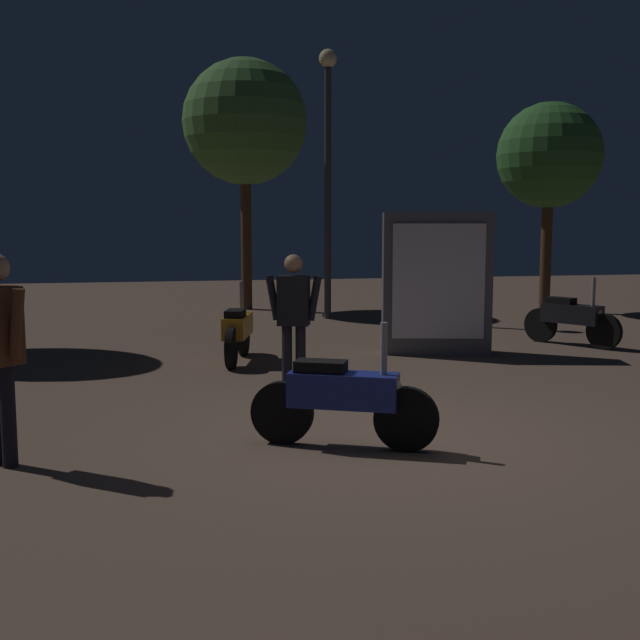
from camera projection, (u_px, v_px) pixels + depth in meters
ground_plane at (387, 435)px, 7.26m from camera, size 40.00×40.00×0.00m
motorcycle_blue_foreground at (343, 398)px, 6.83m from camera, size 1.55×0.78×1.11m
motorcycle_black_parked_left at (571, 318)px, 12.53m from camera, size 0.96×1.46×1.11m
motorcycle_orange_parked_right at (238, 331)px, 11.06m from camera, size 0.54×1.63×1.11m
person_rider_beside at (294, 311)px, 9.09m from camera, size 0.65×0.34×1.59m
streetlamp_near at (328, 151)px, 15.72m from camera, size 0.36×0.36×5.35m
tree_left_bg at (549, 157)px, 17.06m from camera, size 2.27×2.27×4.54m
tree_center_bg at (245, 123)px, 17.40m from camera, size 2.76×2.76×5.55m
kiosk_billboard at (436, 283)px, 11.74m from camera, size 1.67×0.86×2.10m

